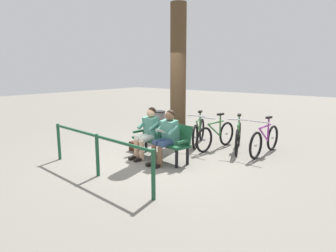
# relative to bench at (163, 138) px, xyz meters

# --- Properties ---
(ground_plane) EXTENTS (40.00, 40.00, 0.00)m
(ground_plane) POSITION_rel_bench_xyz_m (0.08, 0.23, -0.51)
(ground_plane) COLOR slate
(bench) EXTENTS (1.65, 0.69, 0.87)m
(bench) POSITION_rel_bench_xyz_m (0.00, 0.00, 0.00)
(bench) COLOR #194C2D
(bench) RESTS_ON ground
(person_reading) EXTENTS (0.53, 0.80, 1.20)m
(person_reading) POSITION_rel_bench_xyz_m (-0.30, 0.21, 0.16)
(person_reading) COLOR #4C8C7A
(person_reading) RESTS_ON ground
(person_companion) EXTENTS (0.53, 0.80, 1.20)m
(person_companion) POSITION_rel_bench_xyz_m (0.34, 0.12, 0.16)
(person_companion) COLOR #4C8C7A
(person_companion) RESTS_ON ground
(handbag) EXTENTS (0.30, 0.14, 0.24)m
(handbag) POSITION_rel_bench_xyz_m (0.98, -0.05, -0.39)
(handbag) COLOR #3F1E14
(handbag) RESTS_ON ground
(tree_trunk) EXTENTS (0.42, 0.42, 3.76)m
(tree_trunk) POSITION_rel_bench_xyz_m (0.42, -1.16, 1.37)
(tree_trunk) COLOR #4C3823
(tree_trunk) RESTS_ON ground
(litter_bin) EXTENTS (0.40, 0.40, 0.88)m
(litter_bin) POSITION_rel_bench_xyz_m (1.27, -1.35, -0.07)
(litter_bin) COLOR slate
(litter_bin) RESTS_ON ground
(bicycle_blue) EXTENTS (0.48, 1.68, 0.94)m
(bicycle_blue) POSITION_rel_bench_xyz_m (-1.76, -1.84, -0.15)
(bicycle_blue) COLOR black
(bicycle_blue) RESTS_ON ground
(bicycle_black) EXTENTS (0.73, 1.58, 0.94)m
(bicycle_black) POSITION_rel_bench_xyz_m (-1.08, -1.77, -0.15)
(bicycle_black) COLOR black
(bicycle_black) RESTS_ON ground
(bicycle_red) EXTENTS (0.48, 1.68, 0.94)m
(bicycle_red) POSITION_rel_bench_xyz_m (-0.55, -1.56, -0.15)
(bicycle_red) COLOR black
(bicycle_red) RESTS_ON ground
(bicycle_silver) EXTENTS (0.74, 1.57, 0.94)m
(bicycle_silver) POSITION_rel_bench_xyz_m (0.06, -1.65, -0.15)
(bicycle_silver) COLOR black
(bicycle_silver) RESTS_ON ground
(railing_fence) EXTENTS (3.25, 0.36, 0.85)m
(railing_fence) POSITION_rel_bench_xyz_m (0.25, 1.71, 0.09)
(railing_fence) COLOR #194C2D
(railing_fence) RESTS_ON ground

